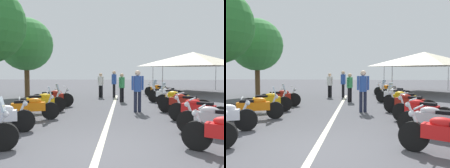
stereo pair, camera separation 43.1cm
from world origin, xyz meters
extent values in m
plane|color=#4C4C51|center=(0.00, 0.00, 0.00)|extent=(80.00, 80.00, 0.00)
cube|color=beige|center=(3.86, 0.00, 0.00)|extent=(15.92, 0.16, 0.01)
cylinder|color=black|center=(0.03, 2.10, 0.32)|extent=(0.34, 0.65, 0.64)
cylinder|color=silver|center=(0.01, 2.16, 0.62)|extent=(0.16, 0.30, 0.58)
sphere|color=silver|center=(0.05, 2.05, 0.82)|extent=(0.14, 0.14, 0.14)
cube|color=silver|center=(0.02, 2.12, 1.05)|extent=(0.38, 0.23, 0.32)
cylinder|color=black|center=(1.65, 2.35, 0.32)|extent=(0.39, 0.65, 0.65)
ellipsoid|color=white|center=(1.45, 2.82, 0.70)|extent=(0.45, 0.58, 0.22)
cylinder|color=silver|center=(1.63, 2.40, 0.62)|extent=(0.18, 0.29, 0.58)
cylinder|color=silver|center=(1.61, 2.44, 0.98)|extent=(0.58, 0.28, 0.04)
sphere|color=silver|center=(1.67, 2.30, 0.82)|extent=(0.14, 0.14, 0.14)
cylinder|color=black|center=(3.44, 2.12, 0.31)|extent=(0.36, 0.64, 0.63)
cylinder|color=black|center=(2.90, 3.52, 0.31)|extent=(0.36, 0.64, 0.63)
cube|color=orange|center=(3.17, 2.82, 0.49)|extent=(0.67, 1.16, 0.30)
ellipsoid|color=orange|center=(3.24, 2.65, 0.69)|extent=(0.43, 0.58, 0.22)
cube|color=black|center=(3.09, 3.02, 0.67)|extent=(0.42, 0.54, 0.12)
cylinder|color=silver|center=(3.42, 2.18, 0.61)|extent=(0.17, 0.30, 0.58)
cylinder|color=silver|center=(3.41, 2.21, 0.97)|extent=(0.59, 0.26, 0.04)
sphere|color=silver|center=(3.46, 2.07, 0.81)|extent=(0.14, 0.14, 0.14)
cylinder|color=silver|center=(3.18, 3.30, 0.22)|extent=(0.27, 0.54, 0.08)
cube|color=silver|center=(3.44, 2.14, 1.04)|extent=(0.38, 0.24, 0.32)
cylinder|color=black|center=(5.01, 2.28, 0.33)|extent=(0.41, 0.65, 0.65)
cylinder|color=black|center=(4.39, 3.59, 0.33)|extent=(0.41, 0.65, 0.65)
cube|color=#EAB214|center=(4.70, 2.93, 0.51)|extent=(0.73, 1.12, 0.30)
ellipsoid|color=#EAB214|center=(4.78, 2.77, 0.71)|extent=(0.46, 0.58, 0.22)
cube|color=black|center=(4.60, 3.13, 0.69)|extent=(0.44, 0.55, 0.12)
cylinder|color=silver|center=(4.98, 2.33, 0.63)|extent=(0.19, 0.29, 0.58)
cylinder|color=silver|center=(4.97, 2.37, 0.99)|extent=(0.58, 0.30, 0.04)
sphere|color=silver|center=(5.03, 2.23, 0.83)|extent=(0.14, 0.14, 0.14)
cylinder|color=silver|center=(4.67, 3.40, 0.23)|extent=(0.31, 0.53, 0.08)
cube|color=silver|center=(5.00, 2.29, 1.06)|extent=(0.38, 0.26, 0.32)
cylinder|color=black|center=(6.45, 2.26, 0.33)|extent=(0.38, 0.67, 0.67)
cylinder|color=black|center=(5.94, 3.53, 0.33)|extent=(0.38, 0.67, 0.67)
cube|color=maroon|center=(6.19, 2.89, 0.51)|extent=(0.65, 1.07, 0.30)
ellipsoid|color=maroon|center=(6.26, 2.73, 0.71)|extent=(0.44, 0.58, 0.22)
cube|color=black|center=(6.11, 3.10, 0.69)|extent=(0.42, 0.54, 0.12)
cylinder|color=silver|center=(6.43, 2.32, 0.63)|extent=(0.17, 0.29, 0.58)
cylinder|color=silver|center=(6.41, 2.35, 0.99)|extent=(0.59, 0.27, 0.04)
sphere|color=silver|center=(6.47, 2.21, 0.83)|extent=(0.14, 0.14, 0.14)
cylinder|color=silver|center=(6.21, 3.34, 0.23)|extent=(0.28, 0.54, 0.08)
cylinder|color=black|center=(0.29, -2.18, 0.33)|extent=(0.44, 0.65, 0.66)
cylinder|color=silver|center=(0.26, -2.23, 0.63)|extent=(0.20, 0.29, 0.58)
cylinder|color=silver|center=(0.25, -2.26, 0.99)|extent=(0.56, 0.34, 0.04)
sphere|color=silver|center=(0.32, -2.13, 0.83)|extent=(0.14, 0.14, 0.14)
cylinder|color=black|center=(1.73, -2.36, 0.33)|extent=(0.44, 0.64, 0.65)
cube|color=silver|center=(1.38, -3.01, 0.51)|extent=(0.78, 1.11, 0.30)
ellipsoid|color=silver|center=(1.47, -2.85, 0.71)|extent=(0.48, 0.58, 0.22)
cylinder|color=silver|center=(1.70, -2.42, 0.63)|extent=(0.20, 0.29, 0.58)
cylinder|color=silver|center=(1.68, -2.45, 0.99)|extent=(0.56, 0.33, 0.04)
sphere|color=silver|center=(1.76, -2.32, 0.83)|extent=(0.14, 0.14, 0.14)
cylinder|color=black|center=(3.40, -2.43, 0.32)|extent=(0.48, 0.62, 0.65)
cylinder|color=black|center=(2.61, -3.60, 0.32)|extent=(0.48, 0.62, 0.65)
cube|color=red|center=(3.00, -3.01, 0.50)|extent=(0.84, 1.05, 0.30)
ellipsoid|color=red|center=(3.10, -2.87, 0.70)|extent=(0.51, 0.58, 0.22)
cube|color=black|center=(2.88, -3.20, 0.68)|extent=(0.48, 0.54, 0.12)
cylinder|color=silver|center=(3.37, -2.47, 0.62)|extent=(0.22, 0.28, 0.58)
cylinder|color=silver|center=(3.34, -2.51, 0.98)|extent=(0.54, 0.38, 0.04)
sphere|color=silver|center=(3.43, -2.38, 0.82)|extent=(0.14, 0.14, 0.14)
cylinder|color=silver|center=(2.62, -3.27, 0.23)|extent=(0.37, 0.50, 0.08)
cylinder|color=black|center=(5.13, -2.31, 0.33)|extent=(0.45, 0.64, 0.66)
cylinder|color=black|center=(4.37, -3.63, 0.33)|extent=(0.45, 0.64, 0.66)
cube|color=maroon|center=(4.75, -2.97, 0.51)|extent=(0.82, 1.14, 0.30)
ellipsoid|color=maroon|center=(4.84, -2.81, 0.71)|extent=(0.48, 0.58, 0.22)
cube|color=black|center=(4.64, -3.16, 0.69)|extent=(0.46, 0.55, 0.12)
cylinder|color=silver|center=(5.10, -2.36, 0.63)|extent=(0.21, 0.29, 0.58)
cylinder|color=silver|center=(5.08, -2.39, 0.99)|extent=(0.56, 0.34, 0.04)
sphere|color=silver|center=(5.16, -2.26, 0.83)|extent=(0.14, 0.14, 0.14)
cylinder|color=silver|center=(4.37, -3.27, 0.23)|extent=(0.34, 0.52, 0.08)
cylinder|color=black|center=(6.57, -2.41, 0.31)|extent=(0.45, 0.61, 0.63)
cylinder|color=black|center=(5.84, -3.59, 0.31)|extent=(0.45, 0.61, 0.63)
cube|color=#EAB214|center=(6.20, -3.00, 0.49)|extent=(0.80, 1.05, 0.30)
ellipsoid|color=#EAB214|center=(6.30, -2.85, 0.69)|extent=(0.50, 0.58, 0.22)
cube|color=black|center=(6.09, -3.18, 0.67)|extent=(0.47, 0.54, 0.12)
cylinder|color=silver|center=(6.54, -2.46, 0.61)|extent=(0.21, 0.28, 0.58)
cylinder|color=silver|center=(6.52, -2.49, 0.97)|extent=(0.55, 0.36, 0.04)
sphere|color=silver|center=(6.60, -2.36, 0.81)|extent=(0.14, 0.14, 0.14)
cylinder|color=silver|center=(5.83, -3.26, 0.22)|extent=(0.36, 0.51, 0.08)
cube|color=silver|center=(6.56, -2.42, 1.04)|extent=(0.37, 0.29, 0.32)
cylinder|color=black|center=(8.29, -2.18, 0.32)|extent=(0.44, 0.63, 0.64)
cylinder|color=black|center=(7.55, -3.47, 0.32)|extent=(0.44, 0.63, 0.64)
cube|color=white|center=(7.92, -2.82, 0.50)|extent=(0.80, 1.12, 0.30)
ellipsoid|color=white|center=(8.01, -2.67, 0.70)|extent=(0.48, 0.58, 0.22)
cube|color=black|center=(7.81, -3.01, 0.68)|extent=(0.46, 0.55, 0.12)
cylinder|color=silver|center=(8.26, -2.23, 0.62)|extent=(0.20, 0.29, 0.58)
cylinder|color=silver|center=(8.24, -2.26, 0.98)|extent=(0.56, 0.34, 0.04)
sphere|color=silver|center=(8.31, -2.13, 0.82)|extent=(0.14, 0.14, 0.14)
cylinder|color=silver|center=(7.54, -3.12, 0.23)|extent=(0.34, 0.52, 0.08)
cylinder|color=black|center=(9.88, -2.40, 0.31)|extent=(0.46, 0.60, 0.63)
cylinder|color=black|center=(9.03, -3.69, 0.31)|extent=(0.46, 0.60, 0.63)
cube|color=black|center=(9.45, -3.05, 0.49)|extent=(0.88, 1.13, 0.30)
ellipsoid|color=black|center=(9.55, -2.90, 0.69)|extent=(0.50, 0.58, 0.22)
cube|color=black|center=(9.33, -3.23, 0.67)|extent=(0.48, 0.54, 0.12)
cylinder|color=silver|center=(9.85, -2.45, 0.61)|extent=(0.22, 0.28, 0.58)
cylinder|color=silver|center=(9.82, -2.49, 0.97)|extent=(0.54, 0.37, 0.04)
sphere|color=silver|center=(9.91, -2.36, 0.81)|extent=(0.14, 0.14, 0.14)
cylinder|color=silver|center=(9.05, -3.34, 0.22)|extent=(0.37, 0.50, 0.08)
cube|color=silver|center=(9.87, -2.42, 1.04)|extent=(0.37, 0.30, 0.32)
cylinder|color=black|center=(11.43, -2.24, 0.33)|extent=(0.45, 0.64, 0.65)
cylinder|color=black|center=(10.75, -3.43, 0.33)|extent=(0.45, 0.64, 0.65)
cube|color=orange|center=(11.09, -2.84, 0.51)|extent=(0.76, 1.04, 0.30)
ellipsoid|color=orange|center=(11.18, -2.68, 0.71)|extent=(0.48, 0.58, 0.22)
cube|color=black|center=(10.98, -3.03, 0.69)|extent=(0.46, 0.55, 0.12)
cylinder|color=silver|center=(11.40, -2.30, 0.63)|extent=(0.20, 0.29, 0.58)
cylinder|color=silver|center=(11.38, -2.33, 0.99)|extent=(0.56, 0.34, 0.04)
sphere|color=silver|center=(11.46, -2.20, 0.83)|extent=(0.14, 0.14, 0.14)
cylinder|color=silver|center=(10.73, -3.10, 0.23)|extent=(0.34, 0.52, 0.08)
cylinder|color=#1E2338|center=(5.16, -1.20, 0.44)|extent=(0.14, 0.14, 0.88)
cylinder|color=#1E2338|center=(5.12, -1.02, 0.44)|extent=(0.14, 0.14, 0.88)
cylinder|color=#2D51A5|center=(5.14, -1.11, 1.21)|extent=(0.32, 0.32, 0.66)
cylinder|color=#2D51A5|center=(5.19, -1.33, 1.25)|extent=(0.09, 0.09, 0.60)
cylinder|color=#2D51A5|center=(5.10, -0.90, 1.25)|extent=(0.09, 0.09, 0.60)
sphere|color=beige|center=(5.14, -1.11, 1.66)|extent=(0.24, 0.24, 0.24)
cylinder|color=black|center=(10.59, 0.15, 0.43)|extent=(0.14, 0.14, 0.86)
cylinder|color=black|center=(10.76, 0.12, 0.43)|extent=(0.14, 0.14, 0.86)
cylinder|color=#2D51A5|center=(10.67, 0.14, 1.19)|extent=(0.32, 0.32, 0.65)
cylinder|color=#2D51A5|center=(10.46, 0.17, 1.22)|extent=(0.09, 0.09, 0.58)
cylinder|color=#2D51A5|center=(10.89, 0.10, 1.22)|extent=(0.09, 0.09, 0.58)
sphere|color=#D8AD84|center=(10.67, 0.14, 1.63)|extent=(0.23, 0.23, 0.23)
cylinder|color=black|center=(10.46, 0.93, 0.40)|extent=(0.14, 0.14, 0.79)
cylinder|color=black|center=(10.58, 1.07, 0.40)|extent=(0.14, 0.14, 0.79)
cylinder|color=silver|center=(10.52, 1.00, 1.09)|extent=(0.32, 0.32, 0.59)
cylinder|color=silver|center=(10.38, 0.83, 1.12)|extent=(0.09, 0.09, 0.53)
cylinder|color=silver|center=(10.66, 1.17, 1.12)|extent=(0.09, 0.09, 0.53)
sphere|color=#D8AD84|center=(10.52, 1.00, 1.49)|extent=(0.21, 0.21, 0.21)
cylinder|color=black|center=(8.44, -0.45, 0.40)|extent=(0.14, 0.14, 0.80)
cylinder|color=black|center=(8.29, -0.36, 0.40)|extent=(0.14, 0.14, 0.80)
cylinder|color=#338C4C|center=(8.37, -0.40, 1.10)|extent=(0.32, 0.32, 0.60)
cylinder|color=#338C4C|center=(8.56, -0.51, 1.13)|extent=(0.09, 0.09, 0.54)
cylinder|color=#338C4C|center=(8.18, -0.29, 1.13)|extent=(0.09, 0.09, 0.54)
sphere|color=#D8AD84|center=(8.37, -0.40, 1.50)|extent=(0.22, 0.22, 0.22)
cylinder|color=brown|center=(10.53, 5.91, 1.14)|extent=(0.32, 0.32, 2.28)
sphere|color=#38843D|center=(10.53, 5.91, 3.49)|extent=(3.46, 3.46, 3.46)
pyramid|color=beige|center=(14.18, -5.92, 2.65)|extent=(6.23, 6.23, 1.10)
cylinder|color=#B2B2B7|center=(16.98, -3.12, 1.05)|extent=(0.06, 0.06, 2.10)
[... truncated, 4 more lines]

